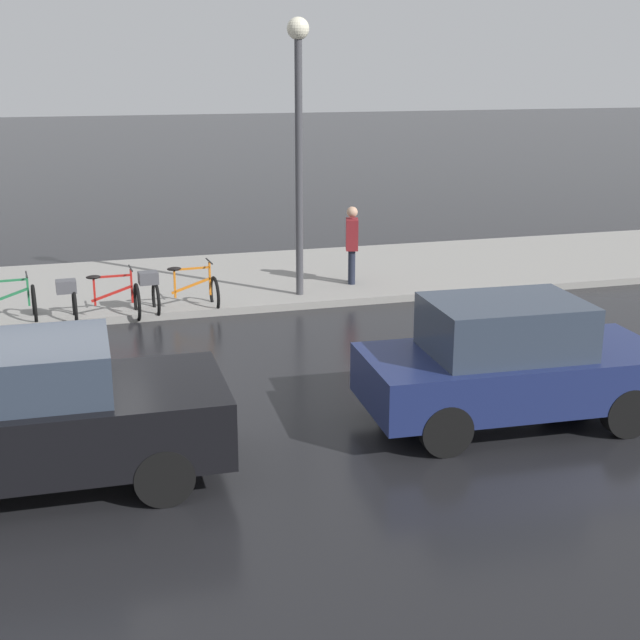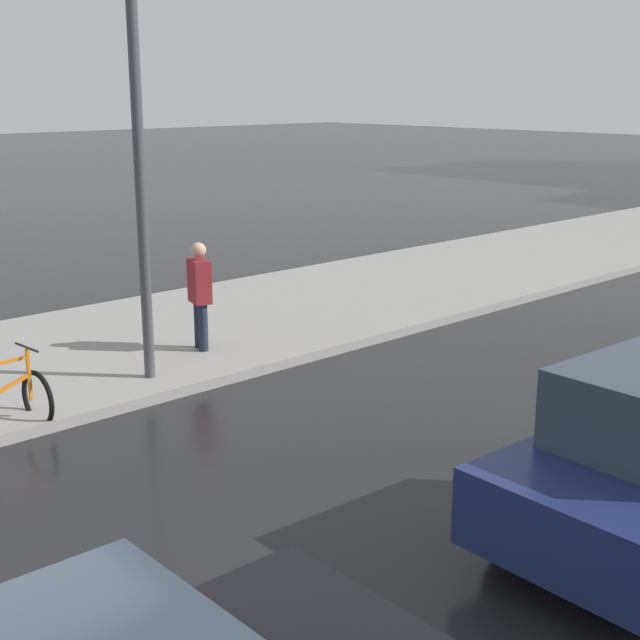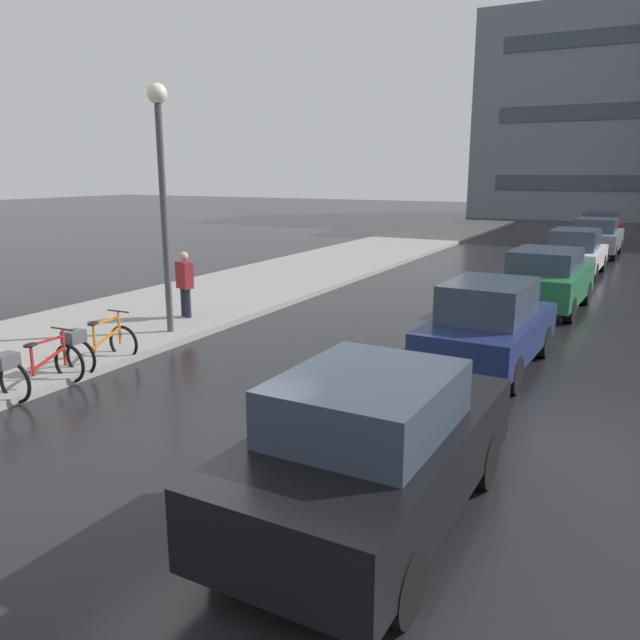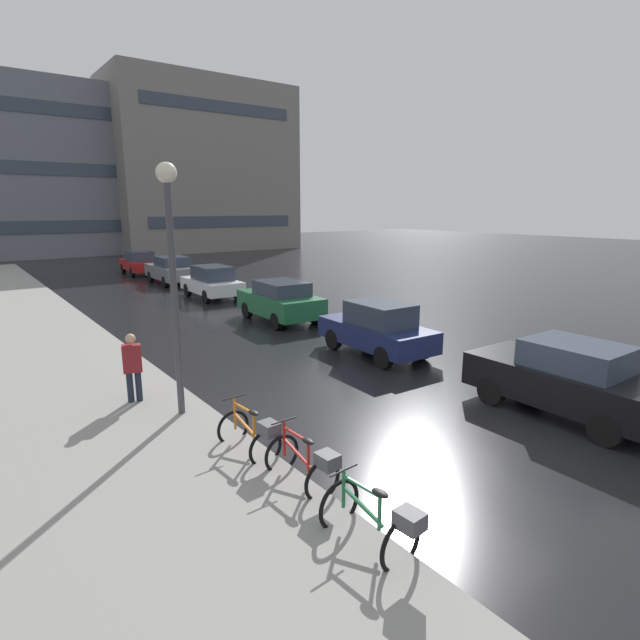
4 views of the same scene
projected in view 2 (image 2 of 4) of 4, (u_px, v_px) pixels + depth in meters
The scene contains 3 objects.
sidewalk_kerb at pixel (350, 296), 16.59m from camera, with size 4.80×60.00×0.14m, color gray.
pedestrian at pixel (200, 294), 12.76m from camera, with size 0.45×0.34×1.71m.
streetlamp at pixel (137, 114), 10.87m from camera, with size 0.41×0.41×5.27m.
Camera 2 is at (5.47, -1.40, 3.83)m, focal length 50.00 mm.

